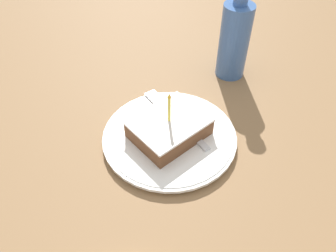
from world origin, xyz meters
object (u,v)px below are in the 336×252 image
fork (172,115)px  cake_slice (168,126)px  plate (168,135)px  bottle (235,38)px

fork → cake_slice: bearing=-50.1°
cake_slice → fork: cake_slice is taller
plate → cake_slice: size_ratio=1.91×
plate → fork: fork is taller
fork → plate: bearing=-50.1°
cake_slice → bottle: bottle is taller
cake_slice → fork: size_ratio=0.67×
cake_slice → fork: bearing=129.9°
plate → bottle: bearing=104.6°
plate → fork: 0.05m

